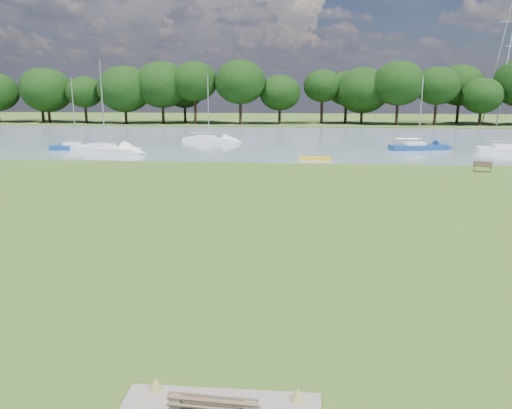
# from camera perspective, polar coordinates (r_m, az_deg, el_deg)

# --- Properties ---
(ground) EXTENTS (220.00, 220.00, 0.00)m
(ground) POSITION_cam_1_polar(r_m,az_deg,el_deg) (23.10, 0.94, -3.30)
(ground) COLOR #586D28
(river) EXTENTS (220.00, 40.00, 0.10)m
(river) POSITION_cam_1_polar(r_m,az_deg,el_deg) (64.44, 3.55, 7.36)
(river) COLOR gray
(river) RESTS_ON ground
(far_bank) EXTENTS (220.00, 20.00, 0.40)m
(far_bank) POSITION_cam_1_polar(r_m,az_deg,el_deg) (94.33, 4.01, 9.21)
(far_bank) COLOR #4C6626
(far_bank) RESTS_ON ground
(riverbank_bench) EXTENTS (1.47, 0.87, 0.87)m
(riverbank_bench) POSITION_cam_1_polar(r_m,az_deg,el_deg) (43.65, 24.45, 3.96)
(riverbank_bench) COLOR brown
(riverbank_bench) RESTS_ON ground
(kayak) EXTENTS (2.97, 1.13, 0.29)m
(kayak) POSITION_cam_1_polar(r_m,az_deg,el_deg) (46.55, 6.80, 5.27)
(kayak) COLOR yellow
(kayak) RESTS_ON river
(tree_line) EXTENTS (152.98, 8.98, 10.87)m
(tree_line) POSITION_cam_1_polar(r_m,az_deg,el_deg) (90.20, 7.99, 13.03)
(tree_line) COLOR black
(tree_line) RESTS_ON far_bank
(sailboat_0) EXTENTS (7.02, 2.60, 9.50)m
(sailboat_0) POSITION_cam_1_polar(r_m,az_deg,el_deg) (57.99, 27.17, 5.80)
(sailboat_0) COLOR white
(sailboat_0) RESTS_ON river
(sailboat_1) EXTENTS (6.64, 3.22, 7.92)m
(sailboat_1) POSITION_cam_1_polar(r_m,az_deg,el_deg) (61.75, -5.47, 7.54)
(sailboat_1) COLOR white
(sailboat_1) RESTS_ON river
(sailboat_2) EXTENTS (5.56, 3.02, 7.55)m
(sailboat_2) POSITION_cam_1_polar(r_m,az_deg,el_deg) (57.36, -19.90, 6.39)
(sailboat_2) COLOR navy
(sailboat_2) RESTS_ON river
(sailboat_3) EXTENTS (7.92, 4.66, 9.17)m
(sailboat_3) POSITION_cam_1_polar(r_m,az_deg,el_deg) (54.15, -16.90, 6.27)
(sailboat_3) COLOR white
(sailboat_3) RESTS_ON river
(sailboat_5) EXTENTS (6.30, 3.02, 7.66)m
(sailboat_5) POSITION_cam_1_polar(r_m,az_deg,el_deg) (56.36, 17.98, 6.46)
(sailboat_5) COLOR navy
(sailboat_5) RESTS_ON river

